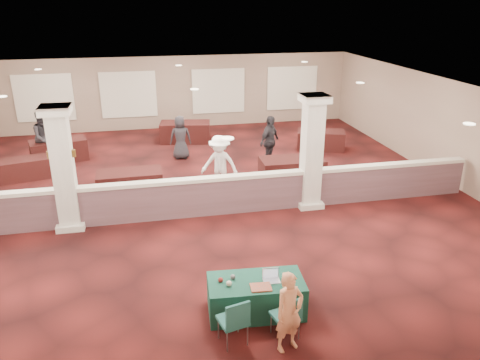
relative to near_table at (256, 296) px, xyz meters
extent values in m
plane|color=#4A1312|center=(-0.34, 5.92, -0.34)|extent=(16.00, 16.00, 0.00)
cube|color=#856C5C|center=(-0.34, 13.92, 1.26)|extent=(16.00, 0.04, 3.20)
cube|color=#856C5C|center=(-0.34, -2.08, 1.26)|extent=(16.00, 0.04, 3.20)
cube|color=#856C5C|center=(7.66, 5.92, 1.26)|extent=(0.04, 16.00, 3.20)
cube|color=white|center=(-0.34, 5.92, 2.86)|extent=(16.00, 16.00, 0.02)
cube|color=#563A3F|center=(-0.34, 4.42, 0.16)|extent=(15.60, 0.20, 1.00)
cube|color=beige|center=(-0.34, 4.42, 0.71)|extent=(15.60, 0.28, 0.10)
cube|color=silver|center=(-3.84, 4.42, 1.26)|extent=(0.50, 0.50, 3.20)
cube|color=silver|center=(-3.84, 4.42, -0.26)|extent=(0.70, 0.70, 0.16)
cube|color=silver|center=(-3.84, 4.42, 2.76)|extent=(0.72, 0.72, 0.20)
cube|color=silver|center=(2.66, 4.42, 1.26)|extent=(0.50, 0.50, 3.20)
cube|color=silver|center=(2.66, 4.42, -0.26)|extent=(0.70, 0.70, 0.16)
cube|color=silver|center=(2.66, 4.42, 2.76)|extent=(0.72, 0.72, 0.20)
cylinder|color=brown|center=(-4.12, 4.42, 1.66)|extent=(0.12, 0.12, 0.18)
cylinder|color=white|center=(-4.12, 4.42, 1.66)|extent=(0.09, 0.09, 0.10)
cylinder|color=brown|center=(-3.56, 4.42, 1.66)|extent=(0.12, 0.12, 0.18)
cylinder|color=white|center=(-3.56, 4.42, 1.66)|extent=(0.09, 0.09, 0.10)
cube|color=#103D2E|center=(0.00, 0.00, 0.00)|extent=(1.85, 1.03, 0.68)
cube|color=#1C5352|center=(0.34, -0.77, 0.08)|extent=(0.52, 0.52, 0.06)
cube|color=#1C5352|center=(0.38, -0.96, 0.32)|extent=(0.41, 0.14, 0.41)
cylinder|color=gray|center=(0.20, -0.98, -0.14)|extent=(0.03, 0.03, 0.40)
cylinder|color=gray|center=(0.55, -0.90, -0.14)|extent=(0.03, 0.03, 0.40)
cylinder|color=gray|center=(0.12, -0.63, -0.14)|extent=(0.03, 0.03, 0.40)
cylinder|color=gray|center=(0.47, -0.55, -0.14)|extent=(0.03, 0.03, 0.40)
cube|color=#1C5352|center=(-0.59, -0.73, 0.11)|extent=(0.55, 0.55, 0.06)
cube|color=#1C5352|center=(-0.54, -0.93, 0.36)|extent=(0.44, 0.15, 0.44)
cylinder|color=gray|center=(-0.73, -0.96, -0.13)|extent=(0.03, 0.03, 0.42)
cylinder|color=gray|center=(-0.36, -0.87, -0.13)|extent=(0.03, 0.03, 0.42)
cylinder|color=gray|center=(-0.82, -0.59, -0.13)|extent=(0.03, 0.03, 0.42)
cylinder|color=gray|center=(-0.45, -0.50, -0.13)|extent=(0.03, 0.03, 0.42)
imported|color=#F6966B|center=(0.30, -1.07, 0.39)|extent=(0.61, 0.50, 1.46)
cube|color=black|center=(-5.74, 8.44, -0.01)|extent=(1.81, 1.22, 0.67)
cube|color=black|center=(-2.34, 6.22, 0.04)|extent=(1.92, 1.00, 0.77)
cube|color=black|center=(2.72, 6.22, 0.06)|extent=(2.03, 1.06, 0.81)
cube|color=black|center=(-4.89, 10.09, 0.05)|extent=(2.10, 1.44, 0.78)
cube|color=black|center=(-0.15, 11.55, 0.06)|extent=(2.14, 1.32, 0.81)
cube|color=black|center=(4.94, 9.42, 0.02)|extent=(2.00, 1.44, 0.73)
imported|color=black|center=(-5.27, 9.92, 0.61)|extent=(1.04, 0.94, 1.91)
imported|color=silver|center=(0.34, 5.92, 0.56)|extent=(1.26, 1.02, 1.80)
imported|color=black|center=(2.43, 7.88, 0.57)|extent=(1.13, 1.10, 1.82)
imported|color=black|center=(-0.52, 9.42, 0.46)|extent=(0.81, 0.47, 1.60)
cube|color=silver|center=(0.28, -0.07, 0.35)|extent=(0.33, 0.24, 0.02)
cube|color=silver|center=(0.29, 0.04, 0.46)|extent=(0.31, 0.04, 0.21)
cube|color=silver|center=(0.28, 0.03, 0.45)|extent=(0.28, 0.03, 0.18)
cube|color=#CB4820|center=(0.03, -0.24, 0.36)|extent=(0.40, 0.31, 0.03)
sphere|color=beige|center=(-0.52, -0.05, 0.39)|extent=(0.10, 0.10, 0.10)
sphere|color=maroon|center=(-0.65, 0.10, 0.39)|extent=(0.09, 0.09, 0.09)
sphere|color=#54545A|center=(-0.41, 0.15, 0.39)|extent=(0.10, 0.10, 0.10)
cube|color=red|center=(0.59, -0.31, 0.35)|extent=(0.11, 0.04, 0.01)
camera|label=1|loc=(-1.83, -7.15, 5.24)|focal=35.00mm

